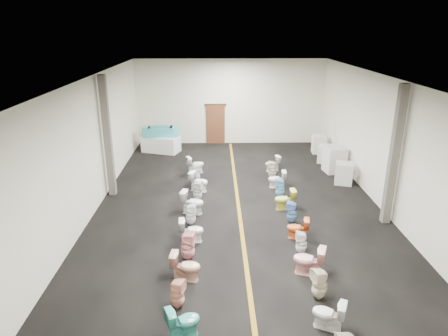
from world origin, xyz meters
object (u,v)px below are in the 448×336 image
Objects in this scene: appliance_crate_d at (319,144)px; toilet_left_8 at (199,182)px; display_table at (161,144)px; bathtub at (160,131)px; toilet_left_5 at (191,215)px; toilet_right_5 at (298,228)px; toilet_right_1 at (328,314)px; toilet_right_2 at (320,284)px; toilet_left_4 at (191,230)px; toilet_right_9 at (277,179)px; toilet_right_8 at (280,188)px; toilet_left_0 at (183,322)px; toilet_right_7 at (285,199)px; toilet_left_1 at (177,294)px; toilet_left_3 at (188,246)px; toilet_left_6 at (192,202)px; toilet_right_11 at (273,164)px; toilet_left_7 at (197,191)px; appliance_crate_c at (326,154)px; toilet_right_10 at (273,170)px; toilet_right_3 at (309,260)px; appliance_crate_b at (334,160)px; toilet_left_9 at (196,173)px; toilet_right_6 at (292,212)px; toilet_right_4 at (301,243)px; toilet_left_2 at (186,266)px; toilet_left_10 at (195,165)px.

appliance_crate_d is 7.59m from toilet_left_8.
display_table is 0.98× the size of bathtub.
toilet_right_5 is at bearing -102.09° from toilet_left_5.
toilet_right_2 reaches higher than toilet_right_1.
toilet_left_4 reaches higher than toilet_right_1.
bathtub is 2.62× the size of toilet_right_9.
toilet_left_0 is at bearing -17.96° from toilet_right_8.
display_table is at bearing -146.72° from toilet_right_7.
toilet_right_1 is at bearing -4.14° from toilet_right_7.
toilet_right_9 is (3.31, 7.12, -0.01)m from toilet_left_1.
toilet_left_3 is 1.21× the size of toilet_right_1.
toilet_right_11 is at bearing -23.20° from toilet_left_6.
toilet_right_2 is at bearing -132.98° from toilet_left_7.
toilet_right_2 is (-2.79, -9.94, -0.02)m from appliance_crate_c.
toilet_right_1 is at bearing -68.10° from display_table.
toilet_right_10 is (3.20, 4.11, 0.02)m from toilet_left_5.
toilet_right_11 is at bearing -31.66° from toilet_left_4.
bathtub is 12.01m from toilet_right_3.
toilet_left_0 is (-5.89, -9.80, -0.20)m from appliance_crate_b.
toilet_left_9 is 1.13× the size of toilet_right_5.
display_table reaches higher than toilet_left_9.
appliance_crate_b reaches higher than toilet_left_5.
toilet_left_8 is at bearing -140.59° from appliance_crate_d.
toilet_right_6 is at bearing -74.10° from toilet_left_4.
toilet_left_7 is at bearing -169.87° from toilet_right_2.
display_table reaches higher than toilet_left_4.
toilet_left_0 reaches higher than toilet_right_11.
toilet_left_1 is 1.07× the size of toilet_right_11.
toilet_left_4 is at bearing -115.13° from toilet_right_1.
toilet_right_6 is at bearing 160.82° from toilet_right_2.
toilet_right_1 is 1.02× the size of toilet_right_4.
toilet_left_4 is 1.08m from toilet_left_5.
toilet_left_2 is (2.01, -10.99, -0.02)m from display_table.
toilet_left_3 is 7.80m from toilet_right_11.
toilet_left_2 reaches higher than toilet_left_1.
toilet_left_3 reaches higher than toilet_right_6.
toilet_right_6 is at bearing -109.82° from appliance_crate_d.
toilet_right_7 is (0.03, 3.91, -0.04)m from toilet_right_3.
toilet_left_6 is at bearing 6.74° from toilet_left_2.
toilet_right_9 is at bearing -39.96° from toilet_left_6.
toilet_left_2 is 0.92m from toilet_left_3.
bathtub is 7.46m from toilet_left_6.
toilet_left_9 is (1.97, -4.19, -0.03)m from display_table.
toilet_left_5 is (-0.08, 1.07, -0.01)m from toilet_left_4.
appliance_crate_d reaches higher than toilet_right_6.
toilet_left_8 is 0.99× the size of toilet_left_10.
toilet_left_0 is 0.92× the size of toilet_right_2.
toilet_right_7 is at bearing -54.56° from bathtub.
toilet_left_10 is at bearing -89.45° from toilet_right_10.
toilet_left_1 is 6.94m from toilet_right_8.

